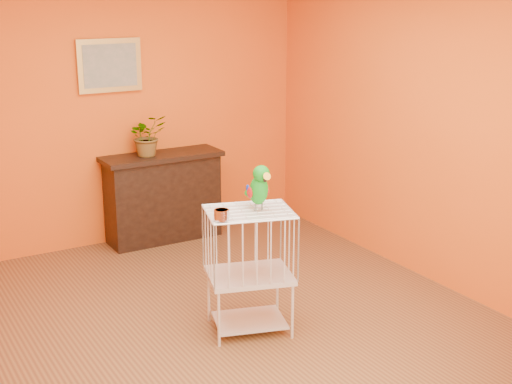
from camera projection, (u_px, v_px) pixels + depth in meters
ground at (223, 328)px, 5.34m from camera, size 4.50×4.50×0.00m
room_shell at (220, 119)px, 4.90m from camera, size 4.50×4.50×4.50m
console_cabinet at (163, 197)px, 7.11m from camera, size 1.19×0.43×0.88m
potted_plant at (146, 139)px, 6.90m from camera, size 0.38×0.42×0.31m
framed_picture at (110, 65)px, 6.69m from camera, size 0.62×0.04×0.50m
birdcage at (249, 269)px, 5.18m from camera, size 0.71×0.62×0.93m
feed_cup at (222, 215)px, 4.84m from camera, size 0.11×0.11×0.07m
parrot at (259, 187)px, 5.03m from camera, size 0.17×0.30×0.34m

